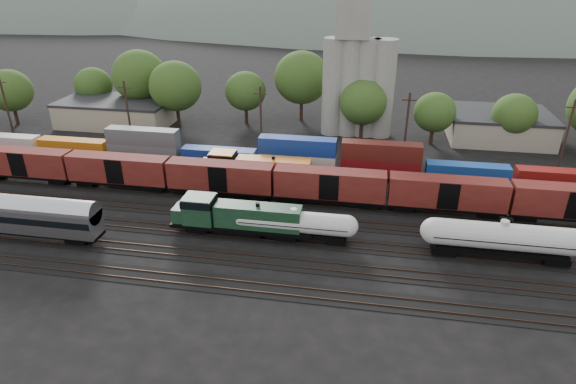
% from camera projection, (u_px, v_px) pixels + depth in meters
% --- Properties ---
extents(ground, '(600.00, 600.00, 0.00)m').
position_uv_depth(ground, '(315.00, 222.00, 62.43)').
color(ground, black).
extents(tracks, '(180.00, 33.20, 0.20)m').
position_uv_depth(tracks, '(315.00, 221.00, 62.41)').
color(tracks, black).
rests_on(tracks, ground).
extents(green_locomotive, '(17.42, 3.07, 4.61)m').
position_uv_depth(green_locomotive, '(234.00, 216.00, 58.30)').
color(green_locomotive, black).
rests_on(green_locomotive, ground).
extents(tank_car_a, '(15.31, 2.74, 4.01)m').
position_uv_depth(tank_car_a, '(294.00, 223.00, 57.26)').
color(tank_car_a, silver).
rests_on(tank_car_a, ground).
extents(tank_car_b, '(17.73, 3.17, 4.65)m').
position_uv_depth(tank_car_b, '(502.00, 238.00, 53.48)').
color(tank_car_b, silver).
rests_on(tank_car_b, ground).
extents(passenger_coach, '(23.78, 2.93, 5.40)m').
position_uv_depth(passenger_coach, '(6.00, 212.00, 57.72)').
color(passenger_coach, silver).
rests_on(passenger_coach, ground).
extents(orange_locomotive, '(18.41, 3.07, 4.60)m').
position_uv_depth(orange_locomotive, '(253.00, 168.00, 71.79)').
color(orange_locomotive, black).
rests_on(orange_locomotive, ground).
extents(boxcar_string, '(169.00, 2.90, 4.20)m').
position_uv_depth(boxcar_string, '(447.00, 193.00, 62.92)').
color(boxcar_string, black).
rests_on(boxcar_string, ground).
extents(container_wall, '(170.98, 2.60, 5.80)m').
position_uv_depth(container_wall, '(368.00, 163.00, 73.63)').
color(container_wall, black).
rests_on(container_wall, ground).
extents(grain_silo, '(13.40, 5.00, 29.00)m').
position_uv_depth(grain_silo, '(357.00, 76.00, 88.94)').
color(grain_silo, gray).
rests_on(grain_silo, ground).
extents(industrial_sheds, '(119.38, 17.26, 5.10)m').
position_uv_depth(industrial_sheds, '(372.00, 123.00, 91.56)').
color(industrial_sheds, '#9E937F').
rests_on(industrial_sheds, ground).
extents(tree_band, '(162.33, 23.29, 14.32)m').
position_uv_depth(tree_band, '(325.00, 92.00, 91.69)').
color(tree_band, black).
rests_on(tree_band, ground).
extents(utility_poles, '(122.20, 0.36, 12.00)m').
position_uv_depth(utility_poles, '(332.00, 124.00, 79.23)').
color(utility_poles, black).
rests_on(utility_poles, ground).
extents(distant_hills, '(860.00, 286.00, 130.00)m').
position_uv_depth(distant_hills, '(403.00, 51.00, 298.24)').
color(distant_hills, '#59665B').
rests_on(distant_hills, ground).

